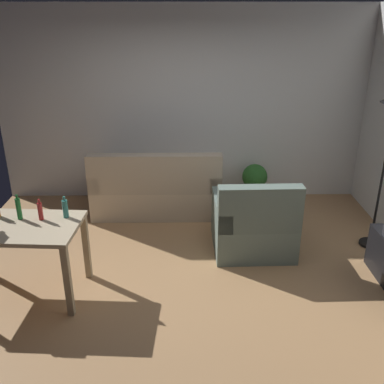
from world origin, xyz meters
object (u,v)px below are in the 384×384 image
at_px(desk, 16,235).
at_px(potted_plant, 254,180).
at_px(bottle_tall, 65,208).
at_px(armchair, 254,225).
at_px(bottle_red, 40,211).
at_px(couch, 157,191).
at_px(bottle_green, 19,209).

relative_size(desk, potted_plant, 2.18).
bearing_deg(desk, bottle_tall, 23.17).
xyz_separation_m(armchair, bottle_tall, (-1.94, -0.65, 0.53)).
height_order(desk, bottle_red, bottle_red).
xyz_separation_m(armchair, bottle_red, (-2.17, -0.70, 0.53)).
xyz_separation_m(couch, potted_plant, (1.39, 0.31, 0.02)).
height_order(desk, bottle_green, bottle_green).
bearing_deg(bottle_green, bottle_tall, 4.41).
distance_m(bottle_red, bottle_tall, 0.23).
height_order(bottle_red, bottle_tall, bottle_tall).
relative_size(couch, desk, 1.39).
xyz_separation_m(desk, bottle_tall, (0.45, 0.16, 0.20)).
distance_m(bottle_green, bottle_red, 0.21).
bearing_deg(armchair, bottle_red, 16.46).
bearing_deg(bottle_tall, bottle_green, -175.59).
xyz_separation_m(potted_plant, bottle_green, (-2.58, -2.06, 0.54)).
bearing_deg(desk, bottle_red, 29.68).
distance_m(desk, bottle_tall, 0.52).
xyz_separation_m(bottle_green, bottle_tall, (0.43, 0.03, -0.02)).
xyz_separation_m(couch, armchair, (1.18, -1.07, 0.01)).
bearing_deg(bottle_red, bottle_tall, 12.67).
height_order(couch, armchair, same).
bearing_deg(couch, bottle_red, 60.82).
bearing_deg(armchair, bottle_green, 14.60).
height_order(couch, desk, couch).
height_order(armchair, bottle_red, bottle_red).
xyz_separation_m(potted_plant, bottle_tall, (-2.15, -2.03, 0.52)).
height_order(bottle_green, bottle_red, bottle_green).
relative_size(potted_plant, bottle_tall, 2.62).
relative_size(potted_plant, bottle_red, 2.65).
xyz_separation_m(couch, bottle_green, (-1.20, -1.75, 0.56)).
distance_m(desk, bottle_red, 0.32).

